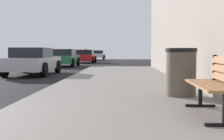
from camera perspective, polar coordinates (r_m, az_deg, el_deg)
sidewalk at (r=4.03m, az=2.07°, el=-11.22°), size 4.00×32.00×0.15m
bench at (r=4.82m, az=18.82°, el=-1.91°), size 0.55×1.66×0.89m
trash_bin at (r=6.75m, az=12.56°, el=-0.33°), size 0.66×0.66×1.02m
car_silver at (r=14.97m, az=-14.31°, el=1.59°), size 1.93×4.39×1.27m
car_green at (r=23.04m, az=-8.86°, el=2.25°), size 1.95×4.22×1.27m
car_red at (r=30.51m, az=-4.95°, el=2.56°), size 1.96×4.16×1.27m
car_blue at (r=38.70m, az=-4.84°, el=2.74°), size 2.00×4.21×1.43m
car_white at (r=45.31m, az=-2.63°, el=2.84°), size 2.01×4.15×1.27m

